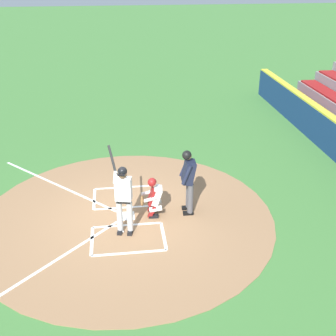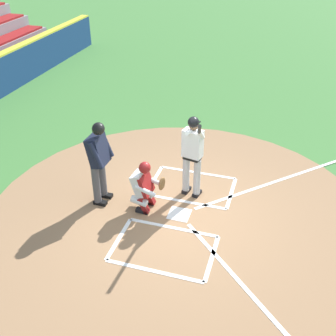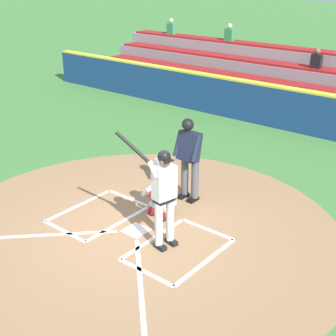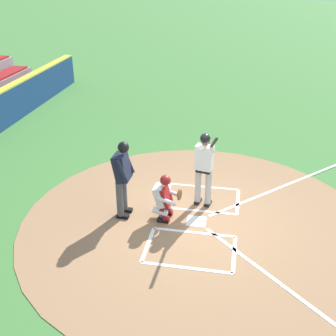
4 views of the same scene
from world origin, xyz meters
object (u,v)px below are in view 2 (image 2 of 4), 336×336
object	(u,v)px
batter	(193,152)
plate_umpire	(99,158)
catcher	(145,185)
baseball	(194,193)

from	to	relation	value
batter	plate_umpire	size ratio (longest dim) A/B	1.14
batter	catcher	distance (m)	1.20
baseball	plate_umpire	bearing A→B (deg)	-66.67
catcher	plate_umpire	bearing A→B (deg)	-88.16
catcher	baseball	distance (m)	1.28
catcher	plate_umpire	world-z (taller)	plate_umpire
catcher	plate_umpire	distance (m)	1.08
catcher	plate_umpire	xyz separation A→B (m)	(0.03, -0.96, 0.49)
catcher	baseball	bearing A→B (deg)	131.21
plate_umpire	batter	bearing A→B (deg)	113.34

